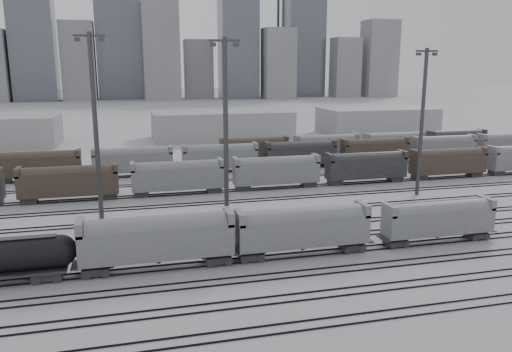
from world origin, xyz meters
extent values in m
plane|color=silver|center=(0.00, 0.00, 0.00)|extent=(900.00, 900.00, 0.00)
cube|color=black|center=(0.00, -14.72, 0.08)|extent=(220.00, 0.07, 0.16)
cube|color=black|center=(0.00, -13.28, 0.08)|extent=(220.00, 0.07, 0.16)
cube|color=black|center=(0.00, -9.72, 0.08)|extent=(220.00, 0.07, 0.16)
cube|color=black|center=(0.00, -8.28, 0.08)|extent=(220.00, 0.07, 0.16)
cube|color=black|center=(0.00, -4.72, 0.08)|extent=(220.00, 0.07, 0.16)
cube|color=black|center=(0.00, -3.28, 0.08)|extent=(220.00, 0.07, 0.16)
cube|color=black|center=(0.00, 0.28, 0.08)|extent=(220.00, 0.07, 0.16)
cube|color=black|center=(0.00, 1.72, 0.08)|extent=(220.00, 0.07, 0.16)
cube|color=black|center=(0.00, 5.28, 0.08)|extent=(220.00, 0.07, 0.16)
cube|color=black|center=(0.00, 6.72, 0.08)|extent=(220.00, 0.07, 0.16)
cube|color=black|center=(0.00, 10.28, 0.08)|extent=(220.00, 0.07, 0.16)
cube|color=black|center=(0.00, 11.72, 0.08)|extent=(220.00, 0.07, 0.16)
cube|color=black|center=(0.00, 17.28, 0.08)|extent=(220.00, 0.07, 0.16)
cube|color=black|center=(0.00, 18.72, 0.08)|extent=(220.00, 0.07, 0.16)
cube|color=black|center=(0.00, 24.28, 0.08)|extent=(220.00, 0.07, 0.16)
cube|color=black|center=(0.00, 25.72, 0.08)|extent=(220.00, 0.07, 0.16)
cube|color=black|center=(0.00, 31.28, 0.08)|extent=(220.00, 0.07, 0.16)
cube|color=black|center=(0.00, 32.72, 0.08)|extent=(220.00, 0.07, 0.16)
cube|color=black|center=(0.00, 39.28, 0.08)|extent=(220.00, 0.07, 0.16)
cube|color=black|center=(0.00, 40.72, 0.08)|extent=(220.00, 0.07, 0.16)
cube|color=black|center=(0.00, 47.28, 0.08)|extent=(220.00, 0.07, 0.16)
cube|color=black|center=(0.00, 48.72, 0.08)|extent=(220.00, 0.07, 0.16)
cube|color=black|center=(0.00, 55.28, 0.08)|extent=(220.00, 0.07, 0.16)
cube|color=black|center=(0.00, 56.72, 0.08)|extent=(220.00, 0.07, 0.16)
cube|color=black|center=(-24.96, 1.00, 0.61)|extent=(2.86, 2.31, 0.77)
sphere|color=black|center=(-23.58, 1.00, 2.92)|extent=(3.20, 3.20, 3.20)
cube|color=black|center=(-20.36, 1.00, 0.58)|extent=(2.72, 2.20, 0.73)
cube|color=black|center=(-7.80, 1.00, 0.58)|extent=(2.72, 2.20, 0.73)
cube|color=gray|center=(-14.08, 1.00, 3.04)|extent=(15.71, 3.14, 3.35)
cylinder|color=gray|center=(-14.08, 1.00, 4.29)|extent=(14.24, 3.04, 3.04)
cube|color=gray|center=(-21.62, 1.00, 5.13)|extent=(0.73, 3.14, 1.47)
cube|color=gray|center=(-6.54, 1.00, 5.13)|extent=(0.73, 3.14, 1.47)
cone|color=black|center=(-14.08, 1.00, 0.99)|extent=(2.51, 2.51, 0.94)
cube|color=black|center=(-4.14, 1.00, 0.55)|extent=(2.60, 2.10, 0.70)
cube|color=black|center=(7.86, 1.00, 0.55)|extent=(2.60, 2.10, 0.70)
cube|color=gray|center=(1.86, 1.00, 2.90)|extent=(15.00, 3.00, 3.20)
cylinder|color=gray|center=(1.86, 1.00, 4.10)|extent=(13.60, 2.90, 2.90)
cube|color=gray|center=(-5.34, 1.00, 4.90)|extent=(0.70, 3.00, 1.40)
cube|color=gray|center=(9.06, 1.00, 4.90)|extent=(0.70, 3.00, 1.40)
cone|color=black|center=(1.86, 1.00, 0.95)|extent=(2.40, 2.40, 0.90)
cube|color=black|center=(13.52, 1.00, 0.51)|extent=(2.39, 1.93, 0.64)
cube|color=black|center=(24.55, 1.00, 0.51)|extent=(2.39, 1.93, 0.64)
cube|color=gray|center=(19.03, 1.00, 2.67)|extent=(13.79, 2.76, 2.94)
cylinder|color=gray|center=(19.03, 1.00, 3.77)|extent=(12.50, 2.67, 2.67)
cube|color=gray|center=(12.42, 1.00, 4.50)|extent=(0.64, 2.76, 1.29)
cube|color=gray|center=(25.65, 1.00, 4.50)|extent=(0.64, 2.76, 1.29)
cone|color=black|center=(19.03, 1.00, 0.87)|extent=(2.21, 2.21, 0.83)
cylinder|color=#38383A|center=(-20.74, 21.09, 12.60)|extent=(0.65, 0.65, 25.20)
cube|color=#38383A|center=(-20.74, 21.09, 24.70)|extent=(4.03, 0.30, 0.30)
cube|color=#38383A|center=(-22.25, 21.09, 24.19)|extent=(0.71, 0.50, 0.50)
cube|color=#38383A|center=(-19.23, 21.09, 24.19)|extent=(0.71, 0.50, 0.50)
cylinder|color=#38383A|center=(-4.27, 13.97, 12.22)|extent=(0.63, 0.63, 24.43)
cube|color=#38383A|center=(-4.27, 13.97, 23.94)|extent=(3.91, 0.29, 0.29)
cube|color=#38383A|center=(-5.74, 13.97, 23.46)|extent=(0.68, 0.49, 0.49)
cube|color=#38383A|center=(-2.81, 13.97, 23.46)|extent=(0.68, 0.49, 0.49)
cylinder|color=#38383A|center=(29.33, 21.98, 11.81)|extent=(0.60, 0.60, 23.63)
cube|color=#38383A|center=(29.33, 21.98, 23.15)|extent=(3.78, 0.28, 0.28)
cube|color=#38383A|center=(27.92, 21.98, 22.68)|extent=(0.66, 0.47, 0.47)
cube|color=#38383A|center=(30.75, 21.98, 22.68)|extent=(0.66, 0.47, 0.47)
cube|color=#45382C|center=(-26.00, 32.00, 2.80)|extent=(15.00, 3.00, 5.60)
cube|color=gray|center=(-9.00, 32.00, 2.80)|extent=(15.00, 3.00, 5.60)
cube|color=gray|center=(8.00, 32.00, 2.80)|extent=(15.00, 3.00, 5.60)
cube|color=black|center=(25.00, 32.00, 2.80)|extent=(15.00, 3.00, 5.60)
cube|color=#45382C|center=(42.00, 32.00, 2.80)|extent=(15.00, 3.00, 5.60)
cube|color=#45382C|center=(-33.00, 48.00, 2.80)|extent=(15.00, 3.00, 5.60)
cube|color=gray|center=(-16.00, 48.00, 2.80)|extent=(15.00, 3.00, 5.60)
cube|color=gray|center=(1.00, 48.00, 2.80)|extent=(15.00, 3.00, 5.60)
cube|color=black|center=(18.00, 48.00, 2.80)|extent=(15.00, 3.00, 5.60)
cube|color=#45382C|center=(35.00, 48.00, 2.80)|extent=(15.00, 3.00, 5.60)
cube|color=gray|center=(52.00, 48.00, 2.80)|extent=(15.00, 3.00, 5.60)
cube|color=gray|center=(69.00, 48.00, 2.80)|extent=(15.00, 3.00, 5.60)
cube|color=#45382C|center=(10.00, 56.00, 2.80)|extent=(15.00, 3.00, 5.60)
cube|color=gray|center=(27.00, 56.00, 2.80)|extent=(15.00, 3.00, 5.60)
cube|color=gray|center=(44.00, 56.00, 2.80)|extent=(15.00, 3.00, 5.60)
cube|color=black|center=(61.00, 56.00, 2.80)|extent=(15.00, 3.00, 5.60)
cube|color=#A8A8AB|center=(10.00, 95.00, 4.00)|extent=(40.00, 18.00, 8.00)
cube|color=#A8A8AB|center=(60.00, 95.00, 4.00)|extent=(35.00, 18.00, 8.00)
cube|color=#535864|center=(-70.00, 280.00, 40.00)|extent=(25.00, 20.00, 80.00)
cube|color=gray|center=(-45.00, 280.00, 24.00)|extent=(20.00, 16.00, 48.00)
cube|color=#535864|center=(-20.00, 280.00, 47.50)|extent=(28.00, 22.40, 95.00)
cube|color=gray|center=(5.00, 280.00, 30.00)|extent=(22.00, 17.60, 60.00)
cube|color=gray|center=(30.00, 280.00, 19.00)|extent=(18.00, 14.40, 38.00)
cube|color=#535864|center=(55.00, 280.00, 36.00)|extent=(24.00, 19.20, 72.00)
cube|color=gray|center=(80.00, 280.00, 22.50)|extent=(20.00, 16.00, 45.00)
cube|color=#535864|center=(105.00, 280.00, 44.00)|extent=(26.00, 20.80, 88.00)
cube|color=gray|center=(130.00, 280.00, 20.00)|extent=(18.00, 14.40, 40.00)
cube|color=gray|center=(155.00, 280.00, 26.00)|extent=(22.00, 17.60, 52.00)
cylinder|color=#38383A|center=(-30.00, 305.00, 50.00)|extent=(1.80, 1.80, 100.00)
cylinder|color=#38383A|center=(90.00, 305.00, 50.00)|extent=(1.80, 1.80, 100.00)
camera|label=1|loc=(-16.26, -49.08, 20.79)|focal=35.00mm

